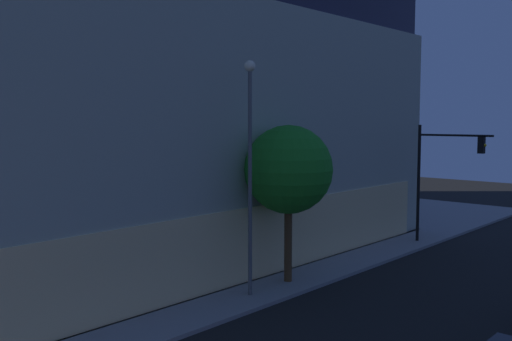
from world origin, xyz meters
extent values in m
cube|color=#4C4C51|center=(10.67, 24.06, 0.07)|extent=(31.86, 31.63, 0.15)
cube|color=#FAD893|center=(10.67, 8.65, 1.78)|extent=(28.31, 0.60, 3.25)
cube|color=#A6AB96|center=(10.67, 24.06, 6.32)|extent=(31.46, 31.23, 12.34)
cube|color=#222034|center=(10.67, 24.06, 13.61)|extent=(30.83, 30.61, 2.24)
cylinder|color=black|center=(23.06, 6.78, 3.54)|extent=(0.18, 0.18, 6.77)
cylinder|color=black|center=(23.06, 4.69, 6.35)|extent=(0.12, 4.19, 0.12)
cube|color=black|center=(23.06, 3.22, 5.85)|extent=(0.32, 0.32, 0.90)
sphere|color=yellow|center=(23.06, 3.04, 5.85)|extent=(0.18, 0.18, 0.18)
cylinder|color=#5C5C5C|center=(8.83, 7.01, 4.64)|extent=(0.16, 0.16, 8.98)
sphere|color=#F9EFC6|center=(8.83, 7.01, 9.28)|extent=(0.44, 0.44, 0.44)
cylinder|color=#53381E|center=(11.38, 7.10, 1.84)|extent=(0.34, 0.34, 3.38)
sphere|color=#1F7F20|center=(11.38, 7.10, 5.06)|extent=(3.84, 3.84, 3.84)
camera|label=1|loc=(-7.72, -8.21, 7.16)|focal=39.99mm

